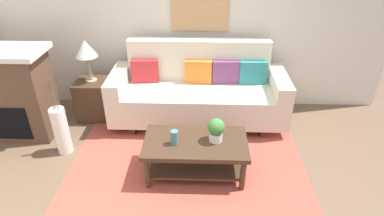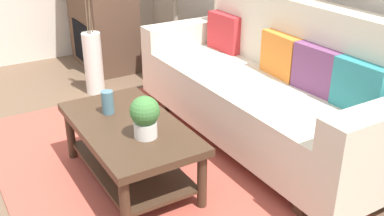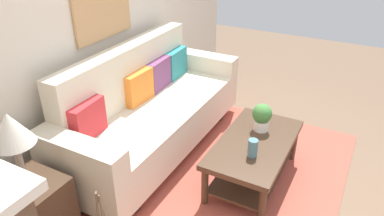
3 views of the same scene
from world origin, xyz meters
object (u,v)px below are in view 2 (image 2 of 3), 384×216
object	(u,v)px
tabletop_vase	(108,102)
fireplace	(102,14)
throw_pillow_plum	(317,70)
throw_pillow_teal	(360,87)
couch	(266,89)
side_table	(176,55)
potted_plant_tabletop	(145,116)
throw_pillow_crimson	(225,32)
coffee_table	(129,140)
floor_vase	(93,63)
throw_pillow_orange	(282,55)

from	to	relation	value
tabletop_vase	fireplace	xyz separation A→B (m)	(-2.08, 0.76, 0.08)
throw_pillow_plum	throw_pillow_teal	world-z (taller)	same
couch	tabletop_vase	xyz separation A→B (m)	(-0.23, -1.17, 0.08)
throw_pillow_plum	side_table	world-z (taller)	throw_pillow_plum
potted_plant_tabletop	throw_pillow_crimson	bearing A→B (deg)	127.27
coffee_table	fireplace	distance (m)	2.42
coffee_table	tabletop_vase	world-z (taller)	tabletop_vase
potted_plant_tabletop	side_table	world-z (taller)	potted_plant_tabletop
potted_plant_tabletop	floor_vase	size ratio (longest dim) A/B	0.44
throw_pillow_crimson	fireplace	size ratio (longest dim) A/B	0.31
throw_pillow_plum	coffee_table	size ratio (longest dim) A/B	0.33
coffee_table	side_table	xyz separation A→B (m)	(-1.45, 1.15, -0.03)
couch	potted_plant_tabletop	xyz separation A→B (m)	(0.20, -1.10, 0.14)
fireplace	couch	bearing A→B (deg)	10.11
side_table	couch	bearing A→B (deg)	-1.28
throw_pillow_crimson	fireplace	bearing A→B (deg)	-161.27
couch	potted_plant_tabletop	world-z (taller)	couch
throw_pillow_plum	throw_pillow_teal	bearing A→B (deg)	0.00
couch	fireplace	world-z (taller)	fireplace
throw_pillow_orange	tabletop_vase	bearing A→B (deg)	-99.89
throw_pillow_orange	coffee_table	bearing A→B (deg)	-90.38
potted_plant_tabletop	tabletop_vase	bearing A→B (deg)	-170.64
throw_pillow_teal	potted_plant_tabletop	xyz separation A→B (m)	(-0.52, -1.22, -0.11)
throw_pillow_teal	tabletop_vase	distance (m)	1.62
throw_pillow_teal	potted_plant_tabletop	distance (m)	1.33
throw_pillow_orange	side_table	xyz separation A→B (m)	(-1.46, -0.09, -0.40)
throw_pillow_crimson	fireplace	xyz separation A→B (m)	(-1.58, -0.54, -0.09)
couch	throw_pillow_crimson	size ratio (longest dim) A/B	6.43
throw_pillow_plum	potted_plant_tabletop	distance (m)	1.24
tabletop_vase	floor_vase	world-z (taller)	floor_vase
coffee_table	floor_vase	xyz separation A→B (m)	(-1.59, 0.33, -0.02)
tabletop_vase	potted_plant_tabletop	world-z (taller)	potted_plant_tabletop
coffee_table	tabletop_vase	distance (m)	0.29
couch	throw_pillow_plum	world-z (taller)	couch
throw_pillow_plum	floor_vase	xyz separation A→B (m)	(-1.96, -0.92, -0.38)
tabletop_vase	side_table	world-z (taller)	tabletop_vase
tabletop_vase	throw_pillow_teal	bearing A→B (deg)	53.62
coffee_table	throw_pillow_teal	bearing A→B (deg)	59.42
throw_pillow_plum	tabletop_vase	world-z (taller)	throw_pillow_plum
couch	side_table	world-z (taller)	couch
throw_pillow_plum	tabletop_vase	distance (m)	1.43
couch	throw_pillow_orange	bearing A→B (deg)	90.00
coffee_table	couch	bearing A→B (deg)	89.57
throw_pillow_crimson	floor_vase	bearing A→B (deg)	-133.55
tabletop_vase	fireplace	size ratio (longest dim) A/B	0.13
throw_pillow_plum	couch	bearing A→B (deg)	-161.02
throw_pillow_crimson	throw_pillow_plum	world-z (taller)	same
couch	coffee_table	world-z (taller)	couch
throw_pillow_orange	floor_vase	xyz separation A→B (m)	(-1.60, -0.92, -0.38)
throw_pillow_crimson	throw_pillow_orange	xyz separation A→B (m)	(0.73, 0.00, 0.00)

